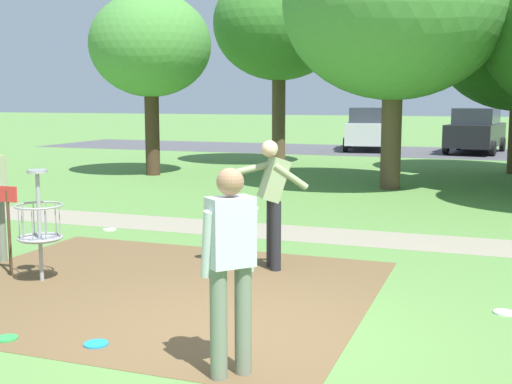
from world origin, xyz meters
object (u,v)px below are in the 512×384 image
object	(u,v)px
tree_mid_left	(395,4)
tree_far_left	(150,46)
frisbee_near_basket	(504,312)
player_foreground_watching	(230,260)
frisbee_by_tee	(7,338)
tree_far_center	(279,25)
disc_golf_basket	(36,221)
parked_car_leftmost	(369,129)
frisbee_far_left	(110,230)
player_throwing	(272,195)
parked_car_center_left	(476,131)
frisbee_mid_grass	(96,344)

from	to	relation	value
tree_mid_left	tree_far_left	distance (m)	7.10
frisbee_near_basket	player_foreground_watching	bearing A→B (deg)	-130.85
player_foreground_watching	tree_far_left	bearing A→B (deg)	121.04
frisbee_near_basket	frisbee_by_tee	distance (m)	5.02
player_foreground_watching	tree_far_center	world-z (taller)	tree_far_center
disc_golf_basket	parked_car_leftmost	xyz separation A→B (m)	(0.05, 22.33, 0.17)
player_foreground_watching	frisbee_far_left	distance (m)	6.53
player_throwing	tree_far_left	world-z (taller)	tree_far_left
tree_far_left	tree_far_center	world-z (taller)	tree_far_center
player_foreground_watching	parked_car_center_left	world-z (taller)	parked_car_center_left
tree_far_left	parked_car_leftmost	distance (m)	12.75
frisbee_far_left	tree_mid_left	world-z (taller)	tree_mid_left
disc_golf_basket	player_foreground_watching	bearing A→B (deg)	-28.99
disc_golf_basket	frisbee_near_basket	xyz separation A→B (m)	(5.44, 0.60, -0.74)
disc_golf_basket	frisbee_mid_grass	world-z (taller)	disc_golf_basket
player_foreground_watching	player_throwing	bearing A→B (deg)	102.87
parked_car_leftmost	parked_car_center_left	size ratio (longest dim) A/B	1.00
tree_far_left	parked_car_center_left	distance (m)	14.74
frisbee_far_left	tree_far_left	size ratio (longest dim) A/B	0.04
frisbee_far_left	player_foreground_watching	bearing A→B (deg)	-49.17
frisbee_by_tee	parked_car_center_left	distance (m)	24.27
tree_far_left	tree_mid_left	bearing A→B (deg)	-5.50
tree_far_center	parked_car_leftmost	bearing A→B (deg)	77.07
player_foreground_watching	tree_far_left	distance (m)	14.83
disc_golf_basket	parked_car_leftmost	world-z (taller)	parked_car_leftmost
player_foreground_watching	frisbee_mid_grass	distance (m)	1.73
disc_golf_basket	frisbee_mid_grass	bearing A→B (deg)	-40.65
player_foreground_watching	tree_far_left	size ratio (longest dim) A/B	0.33
player_foreground_watching	tree_far_center	bearing A→B (deg)	106.64
frisbee_by_tee	tree_far_left	distance (m)	13.99
frisbee_by_tee	tree_far_left	xyz separation A→B (m)	(-5.22, 12.43, 3.73)
frisbee_near_basket	tree_far_center	bearing A→B (deg)	116.50
player_throwing	frisbee_near_basket	world-z (taller)	player_throwing
frisbee_near_basket	frisbee_mid_grass	bearing A→B (deg)	-147.66
player_foreground_watching	tree_far_center	xyz separation A→B (m)	(-4.99, 16.71, 3.70)
disc_golf_basket	frisbee_by_tee	xyz separation A→B (m)	(1.03, -1.80, -0.74)
frisbee_mid_grass	frisbee_far_left	distance (m)	5.46
disc_golf_basket	frisbee_mid_grass	size ratio (longest dim) A/B	6.17
player_throwing	frisbee_near_basket	size ratio (longest dim) A/B	7.92
parked_car_center_left	disc_golf_basket	bearing A→B (deg)	-101.46
frisbee_near_basket	tree_mid_left	world-z (taller)	tree_mid_left
frisbee_by_tee	frisbee_far_left	world-z (taller)	same
tree_mid_left	tree_far_left	xyz separation A→B (m)	(-7.03, 0.68, -0.75)
player_foreground_watching	parked_car_center_left	size ratio (longest dim) A/B	0.39
disc_golf_basket	frisbee_by_tee	bearing A→B (deg)	-60.11
player_throwing	tree_far_left	bearing A→B (deg)	126.53
disc_golf_basket	player_throwing	world-z (taller)	player_throwing
disc_golf_basket	tree_mid_left	bearing A→B (deg)	74.05
frisbee_mid_grass	parked_car_center_left	bearing A→B (deg)	83.79
frisbee_by_tee	parked_car_leftmost	size ratio (longest dim) A/B	0.05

